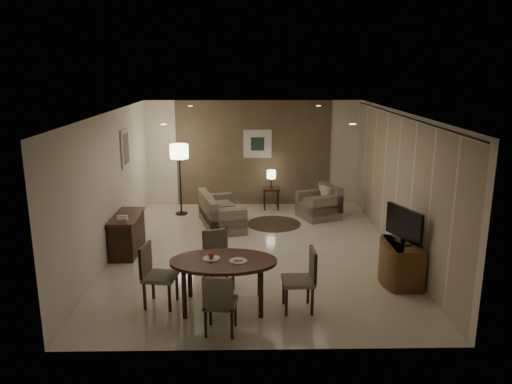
{
  "coord_description": "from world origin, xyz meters",
  "views": [
    {
      "loc": [
        -0.18,
        -9.19,
        3.51
      ],
      "look_at": [
        0.0,
        0.2,
        1.15
      ],
      "focal_mm": 35.0,
      "sensor_mm": 36.0,
      "label": 1
    }
  ],
  "objects_px": {
    "dining_table": "(224,284)",
    "sofa": "(222,210)",
    "tv_cabinet": "(402,263)",
    "chair_far": "(219,260)",
    "chair_left": "(160,276)",
    "armchair": "(319,202)",
    "chair_right": "(298,280)",
    "console_desk": "(128,234)",
    "floor_lamp": "(180,180)",
    "chair_near": "(221,302)",
    "side_table": "(271,198)"
  },
  "relations": [
    {
      "from": "chair_right",
      "to": "sofa",
      "type": "distance_m",
      "value": 4.23
    },
    {
      "from": "armchair",
      "to": "floor_lamp",
      "type": "bearing_deg",
      "value": -118.1
    },
    {
      "from": "sofa",
      "to": "floor_lamp",
      "type": "distance_m",
      "value": 1.51
    },
    {
      "from": "console_desk",
      "to": "dining_table",
      "type": "height_order",
      "value": "console_desk"
    },
    {
      "from": "chair_right",
      "to": "chair_left",
      "type": "bearing_deg",
      "value": -97.09
    },
    {
      "from": "chair_near",
      "to": "sofa",
      "type": "bearing_deg",
      "value": -81.25
    },
    {
      "from": "chair_right",
      "to": "armchair",
      "type": "bearing_deg",
      "value": 166.27
    },
    {
      "from": "chair_left",
      "to": "armchair",
      "type": "height_order",
      "value": "chair_left"
    },
    {
      "from": "chair_right",
      "to": "side_table",
      "type": "height_order",
      "value": "chair_right"
    },
    {
      "from": "console_desk",
      "to": "side_table",
      "type": "xyz_separation_m",
      "value": [
        2.93,
        3.05,
        -0.11
      ]
    },
    {
      "from": "dining_table",
      "to": "side_table",
      "type": "distance_m",
      "value": 5.44
    },
    {
      "from": "chair_far",
      "to": "side_table",
      "type": "bearing_deg",
      "value": 57.84
    },
    {
      "from": "dining_table",
      "to": "chair_far",
      "type": "bearing_deg",
      "value": 98.55
    },
    {
      "from": "dining_table",
      "to": "chair_far",
      "type": "distance_m",
      "value": 0.73
    },
    {
      "from": "tv_cabinet",
      "to": "sofa",
      "type": "relative_size",
      "value": 0.57
    },
    {
      "from": "console_desk",
      "to": "tv_cabinet",
      "type": "bearing_deg",
      "value": -17.05
    },
    {
      "from": "console_desk",
      "to": "floor_lamp",
      "type": "xyz_separation_m",
      "value": [
        0.7,
        2.59,
        0.49
      ]
    },
    {
      "from": "dining_table",
      "to": "chair_near",
      "type": "bearing_deg",
      "value": -90.75
    },
    {
      "from": "tv_cabinet",
      "to": "side_table",
      "type": "relative_size",
      "value": 1.67
    },
    {
      "from": "chair_near",
      "to": "tv_cabinet",
      "type": "bearing_deg",
      "value": -146.22
    },
    {
      "from": "dining_table",
      "to": "tv_cabinet",
      "type": "bearing_deg",
      "value": 15.35
    },
    {
      "from": "chair_near",
      "to": "chair_left",
      "type": "bearing_deg",
      "value": -34.3
    },
    {
      "from": "chair_left",
      "to": "armchair",
      "type": "xyz_separation_m",
      "value": [
        3.01,
        4.46,
        -0.09
      ]
    },
    {
      "from": "armchair",
      "to": "floor_lamp",
      "type": "distance_m",
      "value": 3.37
    },
    {
      "from": "tv_cabinet",
      "to": "chair_near",
      "type": "height_order",
      "value": "chair_near"
    },
    {
      "from": "chair_far",
      "to": "dining_table",
      "type": "bearing_deg",
      "value": -100.55
    },
    {
      "from": "dining_table",
      "to": "floor_lamp",
      "type": "height_order",
      "value": "floor_lamp"
    },
    {
      "from": "dining_table",
      "to": "floor_lamp",
      "type": "relative_size",
      "value": 0.92
    },
    {
      "from": "dining_table",
      "to": "chair_near",
      "type": "distance_m",
      "value": 0.74
    },
    {
      "from": "tv_cabinet",
      "to": "chair_far",
      "type": "bearing_deg",
      "value": -178.39
    },
    {
      "from": "side_table",
      "to": "floor_lamp",
      "type": "relative_size",
      "value": 0.31
    },
    {
      "from": "console_desk",
      "to": "floor_lamp",
      "type": "relative_size",
      "value": 0.7
    },
    {
      "from": "sofa",
      "to": "dining_table",
      "type": "bearing_deg",
      "value": 168.22
    },
    {
      "from": "sofa",
      "to": "console_desk",
      "type": "bearing_deg",
      "value": 117.67
    },
    {
      "from": "sofa",
      "to": "chair_right",
      "type": "bearing_deg",
      "value": -176.88
    },
    {
      "from": "dining_table",
      "to": "chair_left",
      "type": "height_order",
      "value": "chair_left"
    },
    {
      "from": "chair_left",
      "to": "side_table",
      "type": "distance_m",
      "value": 5.62
    },
    {
      "from": "chair_left",
      "to": "chair_near",
      "type": "bearing_deg",
      "value": -121.84
    },
    {
      "from": "tv_cabinet",
      "to": "dining_table",
      "type": "relative_size",
      "value": 0.57
    },
    {
      "from": "chair_near",
      "to": "armchair",
      "type": "relative_size",
      "value": 1.01
    },
    {
      "from": "chair_far",
      "to": "sofa",
      "type": "relative_size",
      "value": 0.58
    },
    {
      "from": "chair_far",
      "to": "floor_lamp",
      "type": "height_order",
      "value": "floor_lamp"
    },
    {
      "from": "chair_left",
      "to": "chair_right",
      "type": "distance_m",
      "value": 2.05
    },
    {
      "from": "tv_cabinet",
      "to": "chair_left",
      "type": "bearing_deg",
      "value": -169.3
    },
    {
      "from": "tv_cabinet",
      "to": "sofa",
      "type": "bearing_deg",
      "value": 135.38
    },
    {
      "from": "dining_table",
      "to": "sofa",
      "type": "xyz_separation_m",
      "value": [
        -0.22,
        3.91,
        -0.0
      ]
    },
    {
      "from": "chair_far",
      "to": "floor_lamp",
      "type": "distance_m",
      "value": 4.35
    },
    {
      "from": "chair_right",
      "to": "dining_table",
      "type": "bearing_deg",
      "value": -97.79
    },
    {
      "from": "console_desk",
      "to": "chair_near",
      "type": "relative_size",
      "value": 1.37
    },
    {
      "from": "sofa",
      "to": "armchair",
      "type": "relative_size",
      "value": 1.82
    }
  ]
}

